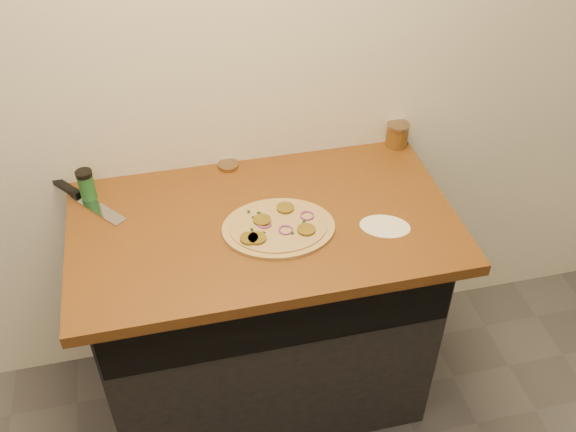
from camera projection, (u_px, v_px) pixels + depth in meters
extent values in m
cube|color=silver|center=(238.00, 39.00, 1.96)|extent=(4.00, 0.02, 2.70)
cube|color=black|center=(265.00, 313.00, 2.32)|extent=(1.10, 0.60, 0.86)
cube|color=brown|center=(263.00, 224.00, 2.01)|extent=(1.20, 0.70, 0.04)
cylinder|color=tan|center=(279.00, 228.00, 1.96)|extent=(0.37, 0.37, 0.01)
cylinder|color=#CEC587|center=(279.00, 226.00, 1.95)|extent=(0.32, 0.32, 0.00)
cylinder|color=brown|center=(257.00, 238.00, 1.90)|extent=(0.06, 0.06, 0.01)
cylinder|color=brown|center=(285.00, 208.00, 2.01)|extent=(0.06, 0.06, 0.01)
cylinder|color=brown|center=(249.00, 238.00, 1.90)|extent=(0.06, 0.06, 0.01)
cylinder|color=brown|center=(262.00, 220.00, 1.97)|extent=(0.06, 0.06, 0.01)
cylinder|color=brown|center=(306.00, 230.00, 1.93)|extent=(0.06, 0.06, 0.01)
torus|color=#833177|center=(307.00, 215.00, 1.98)|extent=(0.05, 0.05, 0.01)
torus|color=#833177|center=(286.00, 230.00, 1.93)|extent=(0.05, 0.05, 0.01)
torus|color=#833177|center=(264.00, 223.00, 1.95)|extent=(0.05, 0.05, 0.01)
cube|color=black|center=(292.00, 233.00, 1.92)|extent=(0.01, 0.01, 0.00)
cube|color=black|center=(256.00, 240.00, 1.90)|extent=(0.01, 0.01, 0.00)
cube|color=black|center=(311.00, 228.00, 1.94)|extent=(0.01, 0.01, 0.00)
cube|color=black|center=(259.00, 213.00, 2.00)|extent=(0.01, 0.01, 0.00)
cube|color=black|center=(258.00, 222.00, 1.96)|extent=(0.01, 0.01, 0.00)
cube|color=black|center=(283.00, 209.00, 2.01)|extent=(0.01, 0.01, 0.00)
cube|color=black|center=(263.00, 233.00, 1.92)|extent=(0.01, 0.01, 0.00)
cube|color=black|center=(304.00, 222.00, 1.96)|extent=(0.01, 0.01, 0.00)
cube|color=black|center=(252.00, 230.00, 1.94)|extent=(0.01, 0.01, 0.00)
cube|color=black|center=(249.00, 212.00, 2.00)|extent=(0.01, 0.01, 0.00)
cube|color=black|center=(254.00, 217.00, 1.98)|extent=(0.01, 0.01, 0.00)
cube|color=#B7BAC1|center=(98.00, 208.00, 2.04)|extent=(0.18, 0.21, 0.01)
cube|color=black|center=(67.00, 188.00, 2.11)|extent=(0.10, 0.11, 0.02)
cylinder|color=#917554|center=(228.00, 165.00, 2.21)|extent=(0.09, 0.09, 0.02)
cylinder|color=#A11010|center=(397.00, 136.00, 2.29)|extent=(0.08, 0.08, 0.08)
cylinder|color=#917554|center=(398.00, 126.00, 2.26)|extent=(0.08, 0.08, 0.01)
cylinder|color=#1C5A26|center=(87.00, 187.00, 2.05)|extent=(0.05, 0.05, 0.09)
cylinder|color=black|center=(84.00, 174.00, 2.02)|extent=(0.05, 0.05, 0.02)
cylinder|color=silver|center=(385.00, 226.00, 1.97)|extent=(0.20, 0.20, 0.00)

